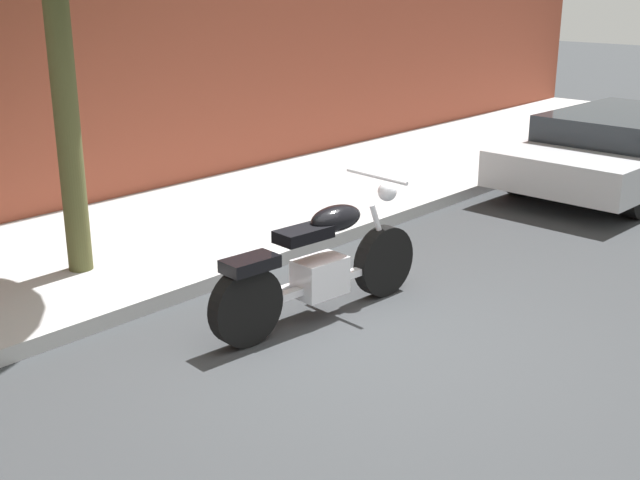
% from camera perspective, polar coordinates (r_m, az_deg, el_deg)
% --- Properties ---
extents(ground_plane, '(60.00, 60.00, 0.00)m').
position_cam_1_polar(ground_plane, '(6.48, 2.52, -7.27)').
color(ground_plane, '#303335').
extents(sidewalk, '(25.44, 3.02, 0.14)m').
position_cam_1_polar(sidewalk, '(8.69, -13.94, -0.58)').
color(sidewalk, '#A4A4A4').
rests_on(sidewalk, ground).
extents(motorcycle, '(2.21, 0.70, 1.14)m').
position_cam_1_polar(motorcycle, '(6.78, -0.04, -1.88)').
color(motorcycle, black).
rests_on(motorcycle, ground).
extents(parked_car_silver, '(4.52, 2.01, 1.03)m').
position_cam_1_polar(parked_car_silver, '(11.90, 20.74, 6.17)').
color(parked_car_silver, black).
rests_on(parked_car_silver, ground).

